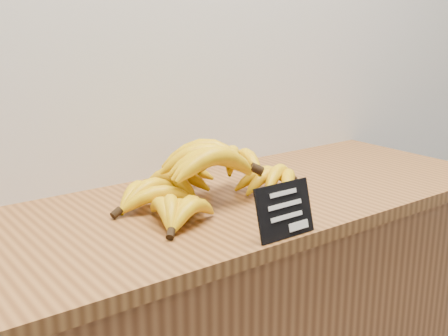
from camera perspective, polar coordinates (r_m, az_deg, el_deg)
counter_top at (r=1.26m, az=-1.36°, el=-4.12°), size 1.52×0.54×0.03m
chalkboard_sign at (r=1.06m, az=6.21°, el=-4.30°), size 0.13×0.03×0.10m
banana_pile at (r=1.24m, az=-2.01°, el=-1.03°), size 0.49×0.35×0.13m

